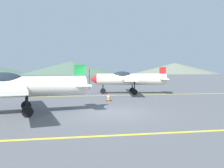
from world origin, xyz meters
name	(u,v)px	position (x,y,z in m)	size (l,w,h in m)	color
ground_plane	(109,113)	(0.00, 0.00, 0.00)	(400.00, 400.00, 0.00)	#54565B
apron_line_near	(129,135)	(0.00, -4.49, 0.01)	(80.00, 0.16, 0.01)	yellow
apron_line_far	(94,96)	(0.00, 8.67, 0.01)	(80.00, 0.16, 0.01)	yellow
airplane_near	(16,86)	(-4.79, 0.34, 1.47)	(7.62, 8.69, 2.61)	silver
airplane_mid	(128,79)	(3.49, 9.83, 1.47)	(7.61, 8.71, 2.61)	silver
traffic_cone_side	(109,97)	(0.77, 4.96, 0.29)	(0.36, 0.36, 0.59)	black
hill_centerleft	(71,68)	(-1.82, 133.02, 3.89)	(58.51, 58.51, 7.78)	#4C6651
hill_centerright	(175,68)	(70.58, 145.06, 3.81)	(59.26, 59.26, 7.62)	slate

